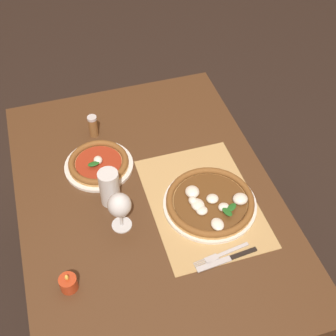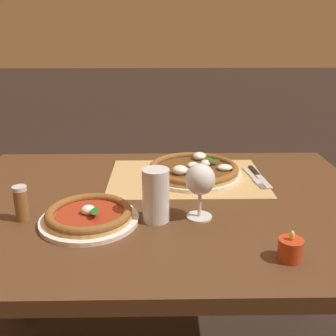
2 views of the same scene
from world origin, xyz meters
TOP-DOWN VIEW (x-y plane):
  - ground_plane at (0.00, 0.00)m, footprint 24.00×24.00m
  - dining_table at (0.00, 0.00)m, footprint 1.30×0.93m
  - paper_placemat at (-0.09, -0.18)m, footprint 0.53×0.37m
  - pizza_near at (-0.11, -0.20)m, footprint 0.33×0.33m
  - pizza_far at (0.19, 0.14)m, footprint 0.26×0.26m
  - wine_glass at (-0.10, 0.12)m, footprint 0.08×0.08m
  - pint_glass at (0.01, 0.13)m, footprint 0.07×0.07m
  - fork at (-0.32, -0.16)m, footprint 0.04×0.20m
  - knife at (-0.34, -0.17)m, footprint 0.03×0.22m
  - votive_candle at (-0.29, 0.33)m, footprint 0.06×0.06m
  - pepper_shaker at (0.37, 0.12)m, footprint 0.04×0.04m

SIDE VIEW (x-z plane):
  - ground_plane at x=0.00m, z-range 0.00..0.00m
  - dining_table at x=0.00m, z-range 0.27..1.01m
  - paper_placemat at x=-0.09m, z-range 0.74..0.74m
  - fork at x=-0.32m, z-range 0.74..0.75m
  - knife at x=-0.34m, z-range 0.74..0.75m
  - pizza_far at x=0.19m, z-range 0.73..0.78m
  - pizza_near at x=-0.11m, z-range 0.74..0.79m
  - votive_candle at x=-0.29m, z-range 0.73..0.80m
  - pepper_shaker at x=0.37m, z-range 0.74..0.84m
  - pint_glass at x=0.01m, z-range 0.74..0.88m
  - wine_glass at x=-0.10m, z-range 0.77..0.92m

